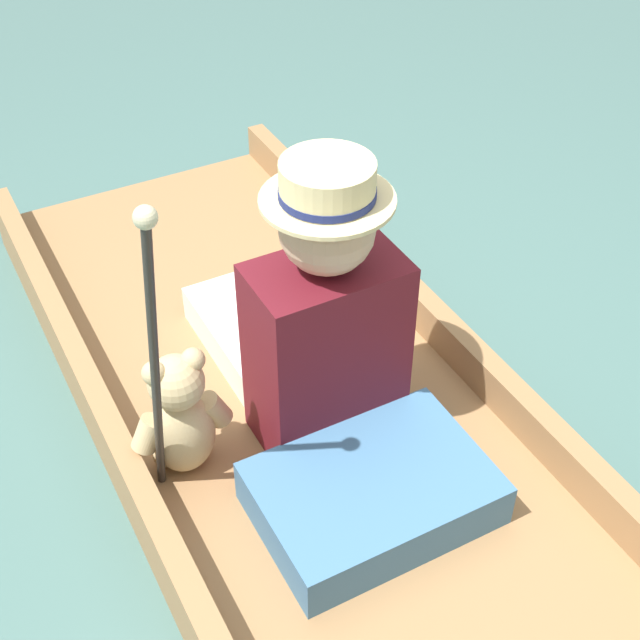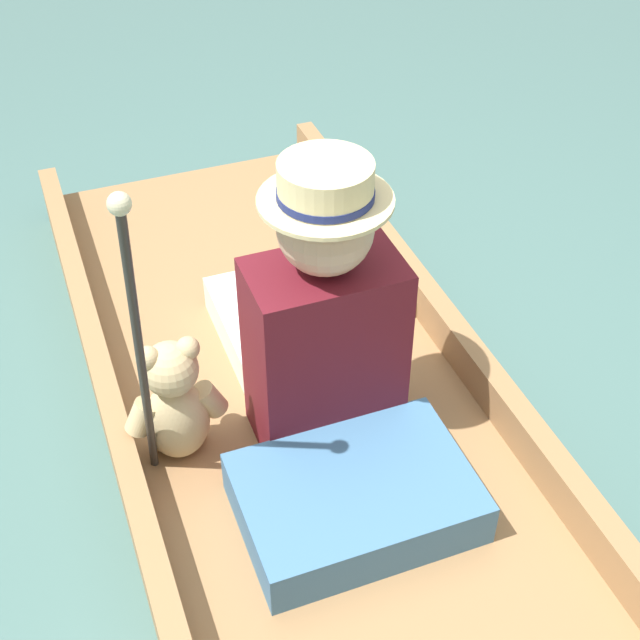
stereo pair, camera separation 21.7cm
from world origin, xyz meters
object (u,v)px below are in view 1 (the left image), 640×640
walking_cane (154,350)px  wine_glass (364,280)px  teddy_bear (181,416)px  seated_person (311,321)px

walking_cane → wine_glass: bearing=30.1°
wine_glass → walking_cane: (-0.76, -0.44, 0.40)m
teddy_bear → seated_person: bearing=5.6°
wine_glass → teddy_bear: bearing=-156.7°
seated_person → wine_glass: size_ratio=3.40×
wine_glass → walking_cane: size_ratio=0.25×
seated_person → wine_glass: bearing=40.0°
walking_cane → seated_person: bearing=22.0°
wine_glass → seated_person: bearing=-140.3°
teddy_bear → walking_cane: (-0.08, -0.15, 0.36)m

